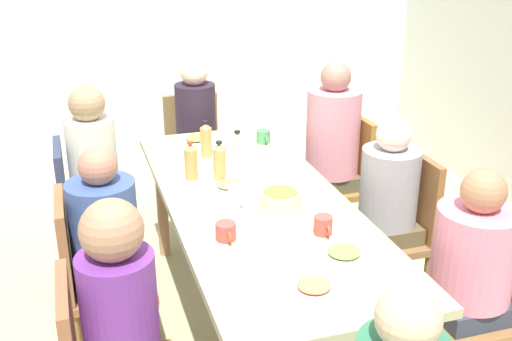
{
  "coord_description": "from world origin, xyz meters",
  "views": [
    {
      "loc": [
        2.57,
        -0.8,
        2.03
      ],
      "look_at": [
        0.0,
        0.0,
        0.93
      ],
      "focal_mm": 43.27,
      "sensor_mm": 36.0,
      "label": 1
    }
  ],
  "objects_px": {
    "chair_5": "(482,299)",
    "cup_1": "(263,137)",
    "person_5": "(470,268)",
    "plate_1": "(344,254)",
    "dining_table": "(256,215)",
    "person_2": "(108,239)",
    "bowl_0": "(280,198)",
    "chair_4": "(342,177)",
    "plate_2": "(314,288)",
    "chair_6": "(83,209)",
    "person_7": "(386,201)",
    "person_1": "(125,324)",
    "chair_7": "(399,226)",
    "person_4": "(331,142)",
    "bottle_3": "(237,149)",
    "plate_3": "(197,140)",
    "person_0": "(197,130)",
    "plate_0": "(230,186)",
    "person_6": "(97,174)",
    "cup_0": "(238,195)",
    "bottle_2": "(206,140)",
    "cup_2": "(323,225)",
    "bottle_0": "(219,163)",
    "chair_0": "(195,151)",
    "cup_3": "(226,232)",
    "chair_2": "(91,274)",
    "bottle_1": "(191,162)"
  },
  "relations": [
    {
      "from": "person_1",
      "to": "person_4",
      "type": "distance_m",
      "value": 2.02
    },
    {
      "from": "bottle_3",
      "to": "plate_3",
      "type": "bearing_deg",
      "value": -162.87
    },
    {
      "from": "person_4",
      "to": "plate_2",
      "type": "xyz_separation_m",
      "value": [
        1.53,
        -0.75,
        0.04
      ]
    },
    {
      "from": "chair_6",
      "to": "person_7",
      "type": "height_order",
      "value": "person_7"
    },
    {
      "from": "plate_2",
      "to": "person_6",
      "type": "bearing_deg",
      "value": -156.39
    },
    {
      "from": "chair_5",
      "to": "plate_3",
      "type": "xyz_separation_m",
      "value": [
        -1.61,
        -0.89,
        0.28
      ]
    },
    {
      "from": "chair_6",
      "to": "cup_2",
      "type": "relative_size",
      "value": 7.83
    },
    {
      "from": "person_7",
      "to": "person_4",
      "type": "bearing_deg",
      "value": 179.73
    },
    {
      "from": "plate_1",
      "to": "bottle_2",
      "type": "relative_size",
      "value": 1.13
    },
    {
      "from": "chair_2",
      "to": "bottle_1",
      "type": "bearing_deg",
      "value": 121.76
    },
    {
      "from": "chair_0",
      "to": "cup_3",
      "type": "xyz_separation_m",
      "value": [
        1.8,
        -0.24,
        0.31
      ]
    },
    {
      "from": "person_2",
      "to": "bowl_0",
      "type": "distance_m",
      "value": 0.81
    },
    {
      "from": "bowl_0",
      "to": "plate_3",
      "type": "bearing_deg",
      "value": -170.03
    },
    {
      "from": "chair_0",
      "to": "cup_0",
      "type": "bearing_deg",
      "value": -3.74
    },
    {
      "from": "chair_2",
      "to": "bottle_3",
      "type": "height_order",
      "value": "bottle_3"
    },
    {
      "from": "plate_0",
      "to": "bottle_3",
      "type": "xyz_separation_m",
      "value": [
        -0.3,
        0.13,
        0.08
      ]
    },
    {
      "from": "dining_table",
      "to": "bottle_0",
      "type": "height_order",
      "value": "bottle_0"
    },
    {
      "from": "person_0",
      "to": "chair_7",
      "type": "distance_m",
      "value": 1.59
    },
    {
      "from": "bottle_0",
      "to": "person_1",
      "type": "bearing_deg",
      "value": -31.28
    },
    {
      "from": "chair_0",
      "to": "chair_5",
      "type": "height_order",
      "value": "same"
    },
    {
      "from": "person_6",
      "to": "bowl_0",
      "type": "height_order",
      "value": "person_6"
    },
    {
      "from": "chair_2",
      "to": "bottle_2",
      "type": "relative_size",
      "value": 4.26
    },
    {
      "from": "bottle_0",
      "to": "chair_4",
      "type": "bearing_deg",
      "value": 116.52
    },
    {
      "from": "chair_7",
      "to": "bottle_2",
      "type": "relative_size",
      "value": 4.26
    },
    {
      "from": "chair_0",
      "to": "person_2",
      "type": "distance_m",
      "value": 1.62
    },
    {
      "from": "cup_0",
      "to": "bottle_2",
      "type": "distance_m",
      "value": 0.66
    },
    {
      "from": "plate_1",
      "to": "bottle_1",
      "type": "height_order",
      "value": "bottle_1"
    },
    {
      "from": "dining_table",
      "to": "person_0",
      "type": "height_order",
      "value": "person_0"
    },
    {
      "from": "plate_3",
      "to": "person_0",
      "type": "bearing_deg",
      "value": 168.44
    },
    {
      "from": "person_4",
      "to": "chair_6",
      "type": "bearing_deg",
      "value": -90.0
    },
    {
      "from": "person_0",
      "to": "plate_1",
      "type": "bearing_deg",
      "value": 4.88
    },
    {
      "from": "person_5",
      "to": "plate_1",
      "type": "height_order",
      "value": "person_5"
    },
    {
      "from": "person_7",
      "to": "person_6",
      "type": "bearing_deg",
      "value": -116.86
    },
    {
      "from": "dining_table",
      "to": "bowl_0",
      "type": "distance_m",
      "value": 0.19
    },
    {
      "from": "chair_0",
      "to": "cup_3",
      "type": "height_order",
      "value": "chair_0"
    },
    {
      "from": "plate_3",
      "to": "cup_1",
      "type": "bearing_deg",
      "value": 70.75
    },
    {
      "from": "chair_7",
      "to": "plate_0",
      "type": "distance_m",
      "value": 0.94
    },
    {
      "from": "cup_1",
      "to": "bottle_3",
      "type": "distance_m",
      "value": 0.39
    },
    {
      "from": "dining_table",
      "to": "plate_1",
      "type": "relative_size",
      "value": 8.98
    },
    {
      "from": "person_7",
      "to": "plate_2",
      "type": "distance_m",
      "value": 1.11
    },
    {
      "from": "chair_5",
      "to": "cup_1",
      "type": "height_order",
      "value": "chair_5"
    },
    {
      "from": "chair_5",
      "to": "cup_1",
      "type": "xyz_separation_m",
      "value": [
        -1.48,
        -0.51,
        0.31
      ]
    },
    {
      "from": "dining_table",
      "to": "chair_4",
      "type": "bearing_deg",
      "value": 131.87
    },
    {
      "from": "chair_6",
      "to": "person_0",
      "type": "bearing_deg",
      "value": 128.92
    },
    {
      "from": "plate_1",
      "to": "person_7",
      "type": "bearing_deg",
      "value": 139.56
    },
    {
      "from": "chair_7",
      "to": "plate_2",
      "type": "distance_m",
      "value": 1.2
    },
    {
      "from": "chair_4",
      "to": "plate_2",
      "type": "distance_m",
      "value": 1.77
    },
    {
      "from": "person_1",
      "to": "cup_1",
      "type": "distance_m",
      "value": 1.78
    },
    {
      "from": "bottle_3",
      "to": "cup_3",
      "type": "bearing_deg",
      "value": -19.0
    },
    {
      "from": "person_5",
      "to": "chair_7",
      "type": "distance_m",
      "value": 0.74
    }
  ]
}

